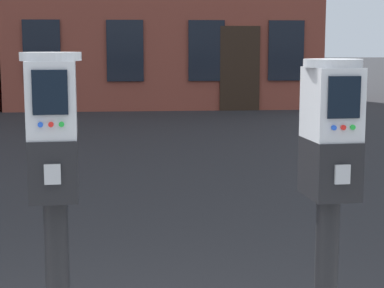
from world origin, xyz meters
TOP-DOWN VIEW (x-y plane):
  - parking_meter_near_kerb at (-0.21, -0.22)m, footprint 0.23×0.26m
  - parking_meter_twin_adjacent at (0.81, -0.22)m, footprint 0.23×0.26m

SIDE VIEW (x-z plane):
  - parking_meter_twin_adjacent at x=0.81m, z-range 0.42..1.87m
  - parking_meter_near_kerb at x=-0.21m, z-range 0.42..1.90m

